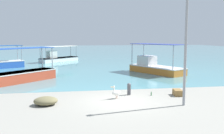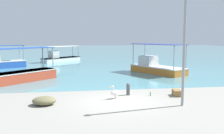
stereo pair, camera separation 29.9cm
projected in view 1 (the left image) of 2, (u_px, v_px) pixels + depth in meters
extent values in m
plane|color=gray|center=(119.00, 101.00, 14.23)|extent=(120.00, 120.00, 0.00)
cube|color=teal|center=(83.00, 52.00, 61.30)|extent=(110.00, 90.00, 0.00)
cube|color=#BB4329|center=(19.00, 77.00, 20.13)|extent=(5.53, 5.55, 0.84)
cube|color=silver|center=(19.00, 72.00, 20.09)|extent=(5.59, 5.61, 0.08)
cylinder|color=#99999E|center=(52.00, 58.00, 21.88)|extent=(0.08, 0.08, 1.87)
cylinder|color=#99999E|center=(42.00, 57.00, 22.67)|extent=(0.08, 0.08, 1.87)
cube|color=#224797|center=(18.00, 48.00, 19.85)|extent=(5.46, 5.48, 0.05)
cube|color=orange|center=(156.00, 70.00, 25.19)|extent=(4.60, 6.19, 0.70)
cube|color=silver|center=(157.00, 67.00, 25.16)|extent=(4.66, 6.24, 0.08)
cylinder|color=#99999E|center=(185.00, 57.00, 23.40)|extent=(0.08, 0.08, 2.19)
cylinder|color=#99999E|center=(173.00, 58.00, 22.34)|extent=(0.08, 0.08, 2.19)
cylinder|color=#99999E|center=(144.00, 54.00, 27.70)|extent=(0.08, 0.08, 2.19)
cylinder|color=#99999E|center=(132.00, 54.00, 26.64)|extent=(0.08, 0.08, 2.19)
cube|color=#303E90|center=(157.00, 44.00, 24.88)|extent=(4.59, 6.06, 0.05)
cube|color=silver|center=(147.00, 60.00, 26.15)|extent=(1.98, 2.06, 0.98)
cube|color=blue|center=(2.00, 65.00, 29.11)|extent=(4.91, 3.84, 0.82)
cube|color=silver|center=(2.00, 62.00, 29.06)|extent=(4.96, 3.89, 0.08)
cylinder|color=#99999E|center=(17.00, 53.00, 30.84)|extent=(0.08, 0.08, 1.78)
cylinder|color=#99999E|center=(22.00, 53.00, 29.80)|extent=(0.08, 0.08, 1.78)
cube|color=navy|center=(1.00, 46.00, 28.84)|extent=(4.79, 3.82, 0.05)
cube|color=white|center=(59.00, 60.00, 36.94)|extent=(5.61, 5.30, 0.60)
cube|color=black|center=(59.00, 58.00, 36.91)|extent=(5.67, 5.36, 0.08)
cylinder|color=#99999E|center=(71.00, 51.00, 39.42)|extent=(0.08, 0.08, 1.61)
cylinder|color=#99999E|center=(76.00, 51.00, 38.62)|extent=(0.08, 0.08, 1.61)
cylinder|color=#99999E|center=(40.00, 53.00, 35.00)|extent=(0.08, 0.08, 1.61)
cylinder|color=#99999E|center=(46.00, 53.00, 34.20)|extent=(0.08, 0.08, 1.61)
cube|color=beige|center=(59.00, 46.00, 36.71)|extent=(5.53, 5.24, 0.05)
cube|color=silver|center=(51.00, 54.00, 35.76)|extent=(1.66, 1.64, 1.05)
cylinder|color=#E0997A|center=(117.00, 97.00, 14.77)|extent=(0.03, 0.03, 0.22)
cylinder|color=#E0997A|center=(116.00, 97.00, 14.85)|extent=(0.03, 0.03, 0.22)
ellipsoid|color=white|center=(116.00, 93.00, 14.76)|extent=(0.63, 0.49, 0.32)
ellipsoid|color=white|center=(120.00, 92.00, 14.90)|extent=(0.20, 0.18, 0.10)
cylinder|color=white|center=(114.00, 89.00, 14.65)|extent=(0.07, 0.07, 0.26)
sphere|color=white|center=(114.00, 87.00, 14.63)|extent=(0.11, 0.11, 0.11)
cone|color=#E5933F|center=(112.00, 87.00, 14.54)|extent=(0.30, 0.18, 0.06)
cylinder|color=gray|center=(186.00, 49.00, 13.03)|extent=(0.14, 0.14, 6.00)
cylinder|color=#47474C|center=(129.00, 90.00, 15.73)|extent=(0.23, 0.23, 0.61)
sphere|color=#4C4C51|center=(129.00, 85.00, 15.69)|extent=(0.24, 0.24, 0.24)
ellipsoid|color=#6F6846|center=(46.00, 101.00, 13.39)|extent=(1.28, 1.09, 0.45)
cube|color=olive|center=(178.00, 93.00, 15.59)|extent=(0.59, 0.85, 0.37)
cylinder|color=#3F7F4C|center=(151.00, 94.00, 15.56)|extent=(0.07, 0.07, 0.20)
cylinder|color=#3F7F4C|center=(151.00, 92.00, 15.54)|extent=(0.03, 0.03, 0.07)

